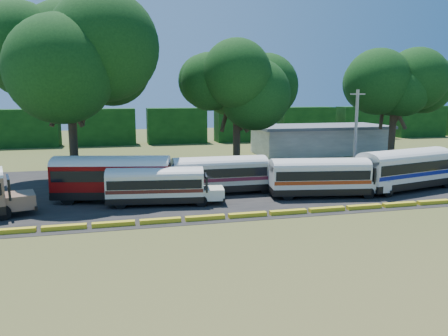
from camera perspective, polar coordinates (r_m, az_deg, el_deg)
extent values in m
plane|color=#39531B|center=(29.97, 6.42, -6.70)|extent=(160.00, 160.00, 0.00)
cube|color=black|center=(41.35, 1.98, -2.06)|extent=(64.00, 24.00, 0.02)
cube|color=yellow|center=(29.84, -25.92, -7.41)|extent=(2.70, 0.45, 0.30)
cube|color=yellow|center=(29.34, -20.14, -7.30)|extent=(2.70, 0.45, 0.30)
cube|color=yellow|center=(29.14, -14.23, -7.11)|extent=(2.70, 0.45, 0.30)
cube|color=yellow|center=(29.25, -8.31, -6.85)|extent=(2.70, 0.45, 0.30)
cube|color=yellow|center=(29.67, -2.49, -6.52)|extent=(2.70, 0.45, 0.30)
cube|color=yellow|center=(30.37, 3.09, -6.14)|extent=(2.70, 0.45, 0.30)
cube|color=yellow|center=(31.35, 8.37, -5.72)|extent=(2.70, 0.45, 0.30)
cube|color=yellow|center=(32.58, 13.29, -5.29)|extent=(2.70, 0.45, 0.30)
cube|color=yellow|center=(34.03, 17.81, -4.86)|extent=(2.70, 0.45, 0.30)
cube|color=yellow|center=(35.67, 21.93, -4.45)|extent=(2.70, 0.45, 0.30)
cube|color=yellow|center=(37.48, 25.67, -4.05)|extent=(2.70, 0.45, 0.30)
cube|color=silver|center=(63.83, 12.35, 3.50)|extent=(18.00, 8.00, 3.60)
cube|color=#5A5D62|center=(63.65, 12.41, 5.29)|extent=(19.00, 9.00, 0.40)
cube|color=black|center=(76.42, -24.40, 4.75)|extent=(10.00, 4.00, 6.00)
cube|color=black|center=(75.16, -15.35, 5.20)|extent=(10.00, 4.00, 6.00)
cube|color=black|center=(75.81, -6.21, 5.52)|extent=(10.00, 4.00, 6.00)
cube|color=black|center=(78.31, 2.57, 5.70)|extent=(10.00, 4.00, 6.00)
cube|color=black|center=(82.50, 10.63, 5.75)|extent=(10.00, 4.00, 6.00)
cube|color=black|center=(88.13, 17.79, 5.69)|extent=(10.00, 4.00, 6.00)
cube|color=black|center=(94.96, 24.00, 5.58)|extent=(10.00, 4.00, 6.00)
cylinder|color=black|center=(32.98, -26.92, -5.24)|extent=(1.10, 0.55, 1.06)
cylinder|color=black|center=(35.19, -27.03, -4.36)|extent=(1.10, 0.55, 1.06)
cube|color=#815E48|center=(34.01, -25.07, -3.84)|extent=(2.43, 2.73, 1.01)
cube|color=black|center=(33.77, -26.33, -2.23)|extent=(0.76, 2.40, 1.45)
cube|color=black|center=(34.15, -23.51, -4.41)|extent=(0.83, 2.56, 0.32)
cylinder|color=black|center=(33.89, -7.65, -3.84)|extent=(1.13, 0.53, 1.09)
cylinder|color=black|center=(36.16, -7.26, -2.98)|extent=(1.13, 0.53, 1.09)
cylinder|color=black|center=(35.47, -19.72, -3.73)|extent=(1.13, 0.53, 1.09)
cylinder|color=black|center=(37.64, -18.62, -2.91)|extent=(1.13, 0.53, 1.09)
cube|color=black|center=(35.68, -14.30, -3.10)|extent=(9.35, 4.58, 0.60)
cube|color=#810606|center=(35.43, -14.39, -1.06)|extent=(9.35, 4.58, 2.00)
cube|color=black|center=(35.38, -14.40, -0.67)|extent=(9.02, 4.57, 0.84)
ellipsoid|color=silver|center=(35.26, -14.45, 0.54)|extent=(9.35, 4.58, 1.23)
cube|color=#810606|center=(34.81, -5.49, -2.61)|extent=(2.44, 2.77, 1.04)
cube|color=black|center=(34.66, -6.66, -0.88)|extent=(0.70, 2.50, 1.50)
cube|color=black|center=(34.86, -3.95, -3.31)|extent=(0.76, 2.66, 0.33)
cube|color=black|center=(36.94, -21.02, -3.20)|extent=(0.76, 2.66, 0.33)
cylinder|color=black|center=(32.91, -2.97, -4.37)|extent=(0.91, 0.36, 0.88)
cylinder|color=black|center=(34.74, -3.14, -3.62)|extent=(0.91, 0.36, 0.88)
cylinder|color=black|center=(33.15, -13.40, -4.52)|extent=(0.91, 0.36, 0.88)
cylinder|color=black|center=(34.97, -13.02, -3.77)|extent=(0.91, 0.36, 0.88)
cube|color=black|center=(33.80, -8.90, -3.87)|extent=(7.46, 3.16, 0.48)
cube|color=white|center=(33.57, -8.95, -2.13)|extent=(7.46, 3.16, 1.61)
cube|color=black|center=(33.53, -8.96, -1.81)|extent=(7.18, 3.18, 0.68)
cube|color=#521C15|center=(33.64, -8.93, -2.67)|extent=(7.39, 3.19, 0.26)
ellipsoid|color=silver|center=(33.42, -8.98, -0.78)|extent=(7.46, 3.16, 0.99)
cube|color=white|center=(33.79, -1.42, -3.29)|extent=(1.83, 2.14, 0.84)
cube|color=black|center=(33.57, -2.37, -1.88)|extent=(0.41, 2.03, 1.21)
cube|color=black|center=(33.94, -0.16, -3.84)|extent=(0.45, 2.16, 0.26)
cube|color=black|center=(34.19, -14.90, -4.07)|extent=(0.45, 2.16, 0.26)
cylinder|color=black|center=(37.24, 5.47, -2.67)|extent=(0.97, 0.27, 0.97)
cylinder|color=black|center=(39.16, 4.48, -2.04)|extent=(0.97, 0.27, 0.97)
cylinder|color=black|center=(35.66, -4.59, -3.21)|extent=(0.97, 0.27, 0.97)
cylinder|color=black|center=(37.66, -5.09, -2.52)|extent=(0.97, 0.27, 0.97)
cube|color=black|center=(37.15, -0.57, -2.43)|extent=(7.95, 2.44, 0.53)
cube|color=#B8B8A5|center=(36.93, -0.57, -0.69)|extent=(7.95, 2.44, 1.77)
cube|color=black|center=(36.89, -0.57, -0.36)|extent=(7.63, 2.50, 0.74)
cube|color=#531527|center=(37.00, -0.57, -1.23)|extent=(7.87, 2.48, 0.29)
ellipsoid|color=silver|center=(36.78, -0.57, 0.67)|extent=(7.95, 2.44, 1.09)
cube|color=#B8B8A5|center=(38.46, 6.48, -1.63)|extent=(1.75, 2.13, 0.92)
cube|color=black|center=(38.08, 5.64, -0.28)|extent=(0.15, 2.23, 1.33)
cube|color=black|center=(38.83, 7.61, -2.13)|extent=(0.18, 2.37, 0.29)
cube|color=black|center=(36.50, -6.58, -2.87)|extent=(0.18, 2.37, 0.29)
cylinder|color=black|center=(37.21, 18.31, -3.13)|extent=(1.00, 0.42, 0.97)
cylinder|color=black|center=(39.08, 17.12, -2.47)|extent=(1.00, 0.42, 0.97)
cylinder|color=black|center=(35.15, 8.32, -3.47)|extent=(1.00, 0.42, 0.97)
cylinder|color=black|center=(37.13, 7.60, -2.75)|extent=(1.00, 0.42, 0.97)
cube|color=black|center=(36.83, 12.25, -2.75)|extent=(8.26, 3.65, 0.54)
cube|color=silver|center=(36.60, 12.31, -0.99)|extent=(8.26, 3.65, 1.78)
cube|color=black|center=(36.57, 12.32, -0.66)|extent=(7.95, 3.66, 0.75)
cube|color=#982F0F|center=(36.67, 12.29, -1.54)|extent=(8.19, 3.68, 0.29)
ellipsoid|color=silver|center=(36.45, 12.36, 0.38)|extent=(8.26, 3.65, 1.09)
cube|color=silver|center=(38.47, 19.21, -2.10)|extent=(2.06, 2.39, 0.92)
cube|color=black|center=(38.05, 18.44, -0.73)|extent=(0.49, 2.23, 1.34)
cube|color=black|center=(38.89, 20.29, -2.63)|extent=(0.55, 2.38, 0.29)
cube|color=black|center=(35.90, 6.21, -3.07)|extent=(0.55, 2.38, 0.29)
cylinder|color=black|center=(44.18, 27.13, -1.66)|extent=(1.15, 0.57, 1.10)
cylinder|color=black|center=(45.54, 24.71, -1.17)|extent=(1.15, 0.57, 1.10)
cylinder|color=black|center=(38.36, 20.62, -2.79)|extent=(1.15, 0.57, 1.10)
cylinder|color=black|center=(39.92, 18.10, -2.18)|extent=(1.15, 0.57, 1.10)
cube|color=black|center=(41.47, 22.37, -1.77)|extent=(9.45, 4.85, 0.61)
cube|color=silver|center=(41.24, 22.49, 0.02)|extent=(9.45, 4.85, 2.02)
cube|color=black|center=(41.21, 22.51, 0.35)|extent=(9.11, 4.83, 0.85)
cube|color=navy|center=(41.31, 22.45, -0.54)|extent=(9.37, 4.87, 0.33)
ellipsoid|color=silver|center=(41.10, 22.58, 1.40)|extent=(9.45, 4.85, 1.24)
cube|color=silver|center=(45.74, 26.85, -0.65)|extent=(2.51, 2.83, 1.05)
cube|color=black|center=(45.02, 26.44, 0.62)|extent=(0.77, 2.50, 1.51)
cube|color=black|center=(38.21, 18.04, -2.60)|extent=(0.84, 2.67, 0.33)
cylinder|color=black|center=(46.35, 26.22, -1.15)|extent=(1.08, 0.56, 1.04)
cube|color=black|center=(44.87, 25.42, -1.35)|extent=(0.87, 2.49, 0.31)
cylinder|color=#332819|center=(43.69, -19.10, 3.54)|extent=(0.80, 0.80, 8.30)
cylinder|color=#332819|center=(43.84, -17.70, 8.30)|extent=(1.43, 2.95, 4.71)
cylinder|color=#332819|center=(44.42, -20.55, 8.16)|extent=(2.25, 2.56, 4.71)
cylinder|color=#332819|center=(42.24, -19.83, 8.15)|extent=(3.01, 0.95, 4.71)
ellipsoid|color=black|center=(43.63, -19.69, 13.92)|extent=(12.86, 12.86, 9.43)
cylinder|color=#332819|center=(47.94, 1.66, 3.61)|extent=(0.80, 0.80, 6.71)
cylinder|color=#332819|center=(48.49, 2.94, 7.07)|extent=(1.26, 2.48, 3.85)
cylinder|color=#332819|center=(48.27, 0.26, 7.08)|extent=(1.93, 2.18, 3.85)
cylinder|color=#332819|center=(46.43, 1.83, 6.97)|extent=(2.52, 0.86, 3.85)
ellipsoid|color=black|center=(47.69, 1.70, 11.38)|extent=(9.82, 9.82, 7.20)
cylinder|color=#332819|center=(57.89, 21.08, 3.89)|extent=(0.80, 0.80, 6.46)
cylinder|color=#332819|center=(58.77, 21.98, 6.62)|extent=(1.23, 2.40, 3.71)
cylinder|color=#332819|center=(57.83, 19.96, 6.70)|extent=(1.88, 2.12, 3.71)
cylinder|color=#332819|center=(56.53, 21.80, 6.54)|extent=(2.44, 0.85, 3.71)
ellipsoid|color=black|center=(57.66, 21.46, 10.09)|extent=(10.10, 10.10, 7.40)
cylinder|color=gray|center=(45.59, 16.82, 4.23)|extent=(0.30, 0.30, 8.83)
cube|color=gray|center=(45.42, 17.07, 9.22)|extent=(1.60, 0.12, 0.12)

